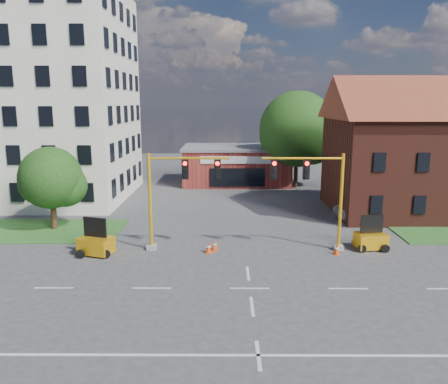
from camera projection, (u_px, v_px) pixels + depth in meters
The scene contains 15 objects.
ground at pixel (250, 288), 22.18m from camera, with size 120.00×120.00×0.00m, color #3C3B3E.
lane_markings at pixel (253, 317), 19.24m from camera, with size 60.00×36.00×0.01m, color silver, non-canonical shape.
office_block at pixel (30, 91), 41.66m from camera, with size 18.40×15.40×20.60m.
brick_shop at pixel (237, 164), 51.11m from camera, with size 12.40×8.40×4.30m.
tree_large at pixel (301, 132), 47.43m from camera, with size 8.66×8.24×10.56m.
tree_nw_front at pixel (54, 180), 31.86m from camera, with size 4.76×4.53×6.16m.
signal_mast_west at pixel (176, 190), 27.29m from camera, with size 5.30×0.60×6.20m.
signal_mast_east at pixel (315, 190), 27.24m from camera, with size 5.30×0.60×6.20m.
trailer_west at pixel (96, 244), 26.98m from camera, with size 2.31×1.88×2.27m.
trailer_east at pixel (371, 239), 28.00m from camera, with size 2.06×1.52×2.16m.
cone_a at pixel (208, 248), 27.35m from camera, with size 0.40×0.40×0.70m.
cone_b at pixel (215, 245), 27.79m from camera, with size 0.40×0.40×0.70m.
cone_c at pixel (337, 249), 27.04m from camera, with size 0.40×0.40×0.70m.
cone_d at pixel (361, 245), 27.84m from camera, with size 0.40×0.40×0.70m.
pickup_white at pixel (367, 210), 35.21m from camera, with size 2.40×5.20×1.45m, color silver.
Camera 1 is at (-1.21, -20.75, 9.26)m, focal length 35.00 mm.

